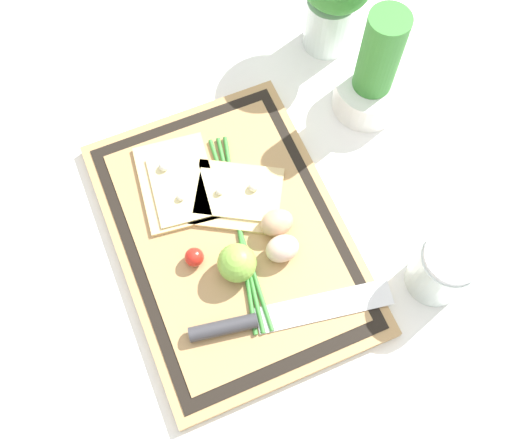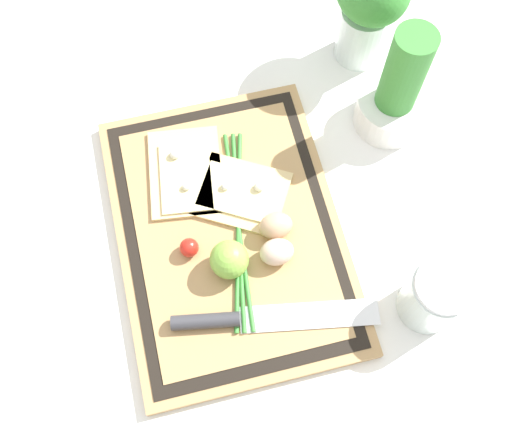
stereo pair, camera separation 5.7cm
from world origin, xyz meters
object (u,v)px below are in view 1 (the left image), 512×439
Objects in this scene: sauce_jar at (441,270)px; egg_pink at (282,248)px; herb_pot at (373,78)px; lime at (237,263)px; cherry_tomato_red at (194,257)px; egg_brown at (277,223)px; knife at (258,320)px; pizza_slice_near at (177,184)px; pizza_slice_far at (236,196)px.

egg_pink is at bearing -121.76° from sauce_jar.
lime is at bearing -58.14° from herb_pot.
cherry_tomato_red is at bearing -107.78° from egg_pink.
egg_brown is 0.09m from lime.
knife is at bearing -1.94° from lime.
egg_pink is at bearing -51.01° from herb_pot.
knife is 0.09m from lime.
cherry_tomato_red is at bearing -116.73° from sauce_jar.
pizza_slice_near is 3.33× the size of egg_brown.
knife is at bearing -48.66° from herb_pot.
egg_pink is (-0.08, 0.08, 0.01)m from knife.
sauce_jar is at bearing 81.71° from knife.
knife is 0.28m from sauce_jar.
sauce_jar reaches higher than egg_brown.
knife is 10.45× the size of cherry_tomato_red.
egg_brown is 0.14m from cherry_tomato_red.
pizza_slice_near is 0.20m from egg_pink.
pizza_slice_near is 1.54× the size of sauce_jar.
knife is 0.14m from cherry_tomato_red.
lime is at bearing 178.06° from knife.
pizza_slice_far is at bearing -136.23° from sauce_jar.
pizza_slice_near is at bearing -147.90° from egg_pink.
egg_pink reaches higher than cherry_tomato_red.
lime is (0.04, -0.08, 0.01)m from egg_brown.
pizza_slice_far is 3.43× the size of egg_pink.
egg_brown reaches higher than pizza_slice_far.
cherry_tomato_red is (-0.04, -0.05, -0.01)m from lime.
lime reaches higher than egg_pink.
egg_pink is at bearing 138.10° from knife.
egg_brown is 0.46× the size of sauce_jar.
cherry_tomato_red reaches higher than pizza_slice_near.
pizza_slice_near is at bearing -172.77° from knife.
pizza_slice_far is 3.43× the size of egg_brown.
pizza_slice_near is 0.80× the size of herb_pot.
pizza_slice_far is 0.83× the size of herb_pot.
sauce_jar is at bearing -8.87° from herb_pot.
cherry_tomato_red is at bearing -89.51° from egg_brown.
knife is at bearing -41.90° from egg_pink.
knife is 0.15m from egg_brown.
knife is 1.42× the size of herb_pot.
herb_pot reaches higher than pizza_slice_near.
pizza_slice_far is 0.30m from herb_pot.
pizza_slice_near is 0.18m from egg_brown.
egg_brown is 0.29m from herb_pot.
herb_pot reaches higher than cherry_tomato_red.
pizza_slice_far is 0.33m from sauce_jar.
sauce_jar is at bearing 63.27° from cherry_tomato_red.
herb_pot is (-0.09, 0.28, 0.05)m from pizza_slice_far.
sauce_jar reaches higher than egg_pink.
sauce_jar reaches higher than pizza_slice_near.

